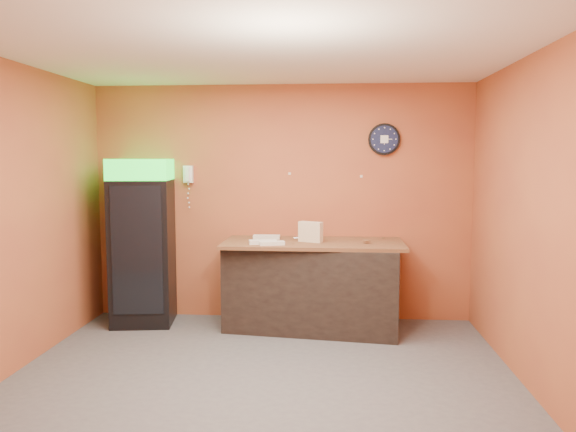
# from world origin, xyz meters

# --- Properties ---
(floor) EXTENTS (4.50, 4.50, 0.00)m
(floor) POSITION_xyz_m (0.00, 0.00, 0.00)
(floor) COLOR #47474C
(floor) RESTS_ON ground
(back_wall) EXTENTS (4.50, 0.02, 2.80)m
(back_wall) POSITION_xyz_m (0.00, 2.00, 1.40)
(back_wall) COLOR #B05B31
(back_wall) RESTS_ON floor
(left_wall) EXTENTS (0.02, 4.00, 2.80)m
(left_wall) POSITION_xyz_m (-2.25, 0.00, 1.40)
(left_wall) COLOR #B05B31
(left_wall) RESTS_ON floor
(right_wall) EXTENTS (0.02, 4.00, 2.80)m
(right_wall) POSITION_xyz_m (2.25, 0.00, 1.40)
(right_wall) COLOR #B05B31
(right_wall) RESTS_ON floor
(ceiling) EXTENTS (4.50, 4.00, 0.02)m
(ceiling) POSITION_xyz_m (0.00, 0.00, 2.80)
(ceiling) COLOR white
(ceiling) RESTS_ON back_wall
(beverage_cooler) EXTENTS (0.76, 0.76, 1.92)m
(beverage_cooler) POSITION_xyz_m (-1.60, 1.61, 0.94)
(beverage_cooler) COLOR black
(beverage_cooler) RESTS_ON floor
(prep_counter) EXTENTS (2.01, 1.09, 0.96)m
(prep_counter) POSITION_xyz_m (0.40, 1.57, 0.48)
(prep_counter) COLOR black
(prep_counter) RESTS_ON floor
(wall_clock) EXTENTS (0.37, 0.06, 0.37)m
(wall_clock) POSITION_xyz_m (1.21, 1.97, 2.15)
(wall_clock) COLOR black
(wall_clock) RESTS_ON back_wall
(wall_phone) EXTENTS (0.11, 0.10, 0.20)m
(wall_phone) POSITION_xyz_m (-1.12, 1.95, 1.74)
(wall_phone) COLOR white
(wall_phone) RESTS_ON back_wall
(butcher_paper) EXTENTS (2.03, 0.97, 0.04)m
(butcher_paper) POSITION_xyz_m (0.40, 1.57, 0.98)
(butcher_paper) COLOR brown
(butcher_paper) RESTS_ON prep_counter
(sub_roll_stack) EXTENTS (0.28, 0.19, 0.23)m
(sub_roll_stack) POSITION_xyz_m (0.37, 1.52, 1.11)
(sub_roll_stack) COLOR beige
(sub_roll_stack) RESTS_ON butcher_paper
(wrapped_sandwich_left) EXTENTS (0.32, 0.18, 0.04)m
(wrapped_sandwich_left) POSITION_xyz_m (-0.14, 1.33, 1.02)
(wrapped_sandwich_left) COLOR silver
(wrapped_sandwich_left) RESTS_ON butcher_paper
(wrapped_sandwich_mid) EXTENTS (0.29, 0.17, 0.04)m
(wrapped_sandwich_mid) POSITION_xyz_m (-0.04, 1.27, 1.02)
(wrapped_sandwich_mid) COLOR silver
(wrapped_sandwich_mid) RESTS_ON butcher_paper
(wrapped_sandwich_right) EXTENTS (0.31, 0.13, 0.04)m
(wrapped_sandwich_right) POSITION_xyz_m (-0.15, 1.72, 1.02)
(wrapped_sandwich_right) COLOR silver
(wrapped_sandwich_right) RESTS_ON butcher_paper
(kitchen_tool) EXTENTS (0.06, 0.06, 0.06)m
(kitchen_tool) POSITION_xyz_m (0.31, 1.75, 1.03)
(kitchen_tool) COLOR silver
(kitchen_tool) RESTS_ON butcher_paper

